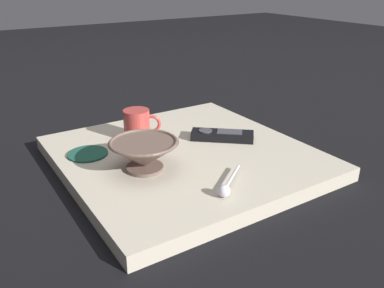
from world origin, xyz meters
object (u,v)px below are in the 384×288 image
(cereal_bowl, at_px, (144,154))
(tv_remote_near, at_px, (222,135))
(teaspoon, at_px, (226,188))
(coffee_mug, at_px, (138,124))
(drink_coaster, at_px, (88,154))

(cereal_bowl, xyz_separation_m, tv_remote_near, (-0.05, 0.26, -0.03))
(cereal_bowl, height_order, teaspoon, cereal_bowl)
(cereal_bowl, bearing_deg, coffee_mug, 158.76)
(tv_remote_near, xyz_separation_m, drink_coaster, (-0.10, -0.34, -0.01))
(cereal_bowl, bearing_deg, tv_remote_near, 100.77)
(coffee_mug, xyz_separation_m, tv_remote_near, (0.13, 0.19, -0.03))
(teaspoon, bearing_deg, drink_coaster, -153.07)
(cereal_bowl, bearing_deg, drink_coaster, -150.65)
(tv_remote_near, bearing_deg, cereal_bowl, -79.23)
(teaspoon, bearing_deg, cereal_bowl, -155.04)
(cereal_bowl, relative_size, drink_coaster, 1.61)
(coffee_mug, height_order, drink_coaster, coffee_mug)
(tv_remote_near, height_order, drink_coaster, tv_remote_near)
(coffee_mug, height_order, tv_remote_near, coffee_mug)
(coffee_mug, relative_size, drink_coaster, 0.94)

